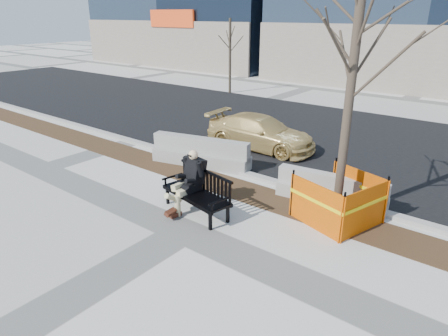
{
  "coord_description": "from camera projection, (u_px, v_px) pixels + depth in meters",
  "views": [
    {
      "loc": [
        5.52,
        -5.58,
        4.61
      ],
      "look_at": [
        0.02,
        1.45,
        1.1
      ],
      "focal_mm": 31.61,
      "sensor_mm": 36.0,
      "label": 1
    }
  ],
  "objects": [
    {
      "name": "tree_fence",
      "position": [
        335.0,
        219.0,
        9.46
      ],
      "size": [
        3.0,
        3.0,
        5.99
      ],
      "primitive_type": null,
      "rotation": [
        0.0,
        0.0,
        -0.3
      ],
      "color": "#F65800",
      "rests_on": "ground"
    },
    {
      "name": "ground",
      "position": [
        184.0,
        231.0,
        8.94
      ],
      "size": [
        120.0,
        120.0,
        0.0
      ],
      "primitive_type": "plane",
      "color": "beige",
      "rests_on": "ground"
    },
    {
      "name": "sedan",
      "position": [
        260.0,
        148.0,
        14.47
      ],
      "size": [
        4.15,
        1.83,
        1.19
      ],
      "primitive_type": "imported",
      "rotation": [
        0.0,
        0.0,
        1.61
      ],
      "color": "tan",
      "rests_on": "ground"
    },
    {
      "name": "asphalt_street",
      "position": [
        340.0,
        140.0,
        15.39
      ],
      "size": [
        60.0,
        10.4,
        0.01
      ],
      "primitive_type": "cube",
      "color": "black",
      "rests_on": "ground"
    },
    {
      "name": "jersey_barrier_right",
      "position": [
        329.0,
        203.0,
        10.26
      ],
      "size": [
        2.86,
        0.9,
        0.81
      ],
      "primitive_type": null,
      "rotation": [
        0.0,
        0.0,
        0.12
      ],
      "color": "#9C9A92",
      "rests_on": "ground"
    },
    {
      "name": "seated_man",
      "position": [
        191.0,
        208.0,
        10.02
      ],
      "size": [
        0.85,
        1.19,
        1.52
      ],
      "primitive_type": null,
      "rotation": [
        0.0,
        0.0,
        -0.2
      ],
      "color": "black",
      "rests_on": "ground"
    },
    {
      "name": "far_tree_left",
      "position": [
        230.0,
        93.0,
        24.52
      ],
      "size": [
        1.75,
        1.75,
        4.71
      ],
      "primitive_type": null,
      "rotation": [
        0.0,
        0.0,
        -0.01
      ],
      "color": "#3F3529",
      "rests_on": "ground"
    },
    {
      "name": "curb",
      "position": [
        268.0,
        180.0,
        11.52
      ],
      "size": [
        60.0,
        0.25,
        0.12
      ],
      "primitive_type": "cube",
      "color": "#9E9B93",
      "rests_on": "ground"
    },
    {
      "name": "bench",
      "position": [
        196.0,
        212.0,
        9.78
      ],
      "size": [
        2.12,
        1.1,
        1.08
      ],
      "primitive_type": null,
      "rotation": [
        0.0,
        0.0,
        -0.2
      ],
      "color": "black",
      "rests_on": "ground"
    },
    {
      "name": "jersey_barrier_left",
      "position": [
        201.0,
        165.0,
        12.83
      ],
      "size": [
        3.34,
        1.44,
        0.94
      ],
      "primitive_type": null,
      "rotation": [
        0.0,
        0.0,
        0.25
      ],
      "color": "gray",
      "rests_on": "ground"
    },
    {
      "name": "mulch_strip",
      "position": [
        249.0,
        193.0,
        10.85
      ],
      "size": [
        40.0,
        1.2,
        0.02
      ],
      "primitive_type": "cube",
      "color": "#47301C",
      "rests_on": "ground"
    }
  ]
}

